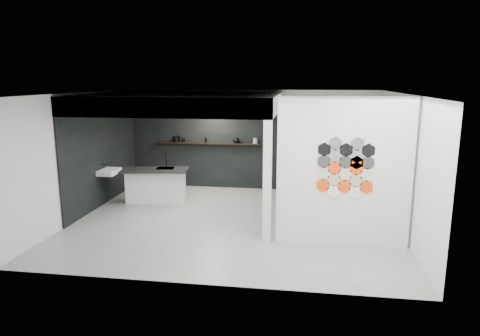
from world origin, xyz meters
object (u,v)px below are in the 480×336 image
Objects in this scene: kettle at (236,140)px; glass_bowl at (255,142)px; stockpot at (176,139)px; glass_vase at (255,141)px; partition_panel at (343,172)px; bottle_dark at (206,140)px; wall_basin at (109,172)px; kitchen_island at (156,185)px; utensil_cup at (183,140)px.

kettle is 0.53m from glass_bowl.
stockpot is 2.28m from glass_vase.
partition_panel reaches higher than bottle_dark.
wall_basin is at bearing -148.65° from glass_vase.
kitchen_island reaches higher than wall_basin.
kitchen_island is 2.11m from bottle_dark.
wall_basin is 2.51m from utensil_cup.
kettle is (1.82, 1.63, 0.95)m from kitchen_island.
glass_bowl is (-2.08, 3.87, -0.03)m from partition_panel.
partition_panel is 15.49× the size of kettle.
kitchen_island is 2.63m from kettle.
stockpot reaches higher than kitchen_island.
glass_bowl is at bearing 118.23° from partition_panel.
utensil_cup is (0.21, 0.00, -0.03)m from stockpot.
utensil_cup reaches higher than kitchen_island.
wall_basin is at bearing -166.86° from kitchen_island.
stockpot is 1.87× the size of utensil_cup.
glass_vase is at bearing 31.35° from wall_basin.
kettle is at bearing 0.00° from bottle_dark.
wall_basin is 4.01m from glass_vase.
wall_basin is 3.57m from kettle.
kitchen_island is at bearing -114.90° from kettle.
kitchen_island is at bearing 153.28° from partition_panel.
stockpot is 2.28m from glass_bowl.
glass_vase is (2.28, 0.00, -0.00)m from stockpot.
partition_panel is 14.29× the size of stockpot.
kettle is at bearing 180.00° from glass_vase.
stockpot is 0.21m from utensil_cup.
partition_panel is 26.77× the size of utensil_cup.
kitchen_island is at bearing 22.60° from wall_basin.
kitchen_island is 1.89m from stockpot.
bottle_dark is 0.65m from utensil_cup.
utensil_cup is (0.28, 1.63, 0.92)m from kitchen_island.
stockpot is at bearing 180.00° from utensil_cup.
bottle_dark reaches higher than kitchen_island.
wall_basin is 4.68× the size of glass_bowl.
kitchen_island is (-4.43, 2.23, -0.95)m from partition_panel.
bottle_dark is at bearing 180.00° from glass_vase.
bottle_dark is (0.86, 0.00, -0.01)m from stockpot.
kettle reaches higher than wall_basin.
kitchen_island is 3.01m from glass_bowl.
bottle_dark is at bearing 0.00° from utensil_cup.
glass_bowl is 2.07m from utensil_cup.
wall_basin is at bearing -148.65° from glass_bowl.
glass_bowl is 0.82× the size of glass_vase.
partition_panel reaches higher than glass_vase.
glass_vase reaches higher than glass_bowl.
utensil_cup is (-2.07, 0.00, -0.03)m from glass_vase.
stockpot reaches higher than wall_basin.
wall_basin is 4.00m from glass_bowl.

